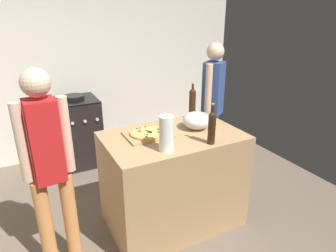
% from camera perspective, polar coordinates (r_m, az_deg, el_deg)
% --- Properties ---
extents(ground_plane, '(4.49, 3.37, 0.02)m').
position_cam_1_polar(ground_plane, '(3.55, -6.82, -12.83)').
color(ground_plane, '#6B5B4C').
extents(kitchen_wall_rear, '(4.49, 0.10, 2.60)m').
position_cam_1_polar(kitchen_wall_rear, '(4.37, -14.45, 11.79)').
color(kitchen_wall_rear, silver).
rests_on(kitchen_wall_rear, ground_plane).
extents(counter, '(1.24, 0.80, 0.93)m').
position_cam_1_polar(counter, '(2.87, 0.93, -10.32)').
color(counter, tan).
rests_on(counter, ground_plane).
extents(cutting_board, '(0.40, 0.32, 0.02)m').
position_cam_1_polar(cutting_board, '(2.63, -3.91, -1.72)').
color(cutting_board, tan).
rests_on(cutting_board, counter).
extents(pizza, '(0.32, 0.32, 0.03)m').
position_cam_1_polar(pizza, '(2.62, -3.92, -1.30)').
color(pizza, tan).
rests_on(pizza, cutting_board).
extents(mixing_bowl, '(0.27, 0.27, 0.16)m').
position_cam_1_polar(mixing_bowl, '(2.78, 5.60, 1.11)').
color(mixing_bowl, '#B2B2B7').
rests_on(mixing_bowl, counter).
extents(paper_towel_roll, '(0.11, 0.11, 0.30)m').
position_cam_1_polar(paper_towel_roll, '(2.30, -0.33, -1.52)').
color(paper_towel_roll, white).
rests_on(paper_towel_roll, counter).
extents(wine_bottle_dark, '(0.06, 0.06, 0.35)m').
position_cam_1_polar(wine_bottle_dark, '(2.45, 8.51, -0.08)').
color(wine_bottle_dark, '#331E0F').
rests_on(wine_bottle_dark, counter).
extents(wine_bottle_green, '(0.07, 0.07, 0.38)m').
position_cam_1_polar(wine_bottle_green, '(3.03, 4.75, 4.60)').
color(wine_bottle_green, '#331E0F').
rests_on(wine_bottle_green, counter).
extents(stove, '(0.61, 0.59, 0.96)m').
position_cam_1_polar(stove, '(4.14, -17.39, -1.12)').
color(stove, black).
rests_on(stove, ground_plane).
extents(person_in_stripes, '(0.37, 0.21, 1.64)m').
position_cam_1_polar(person_in_stripes, '(2.32, -22.15, -6.84)').
color(person_in_stripes, '#D88C4C').
rests_on(person_in_stripes, ground_plane).
extents(person_in_red, '(0.34, 0.30, 1.66)m').
position_cam_1_polar(person_in_red, '(3.54, 8.64, 4.48)').
color(person_in_red, '#383D4C').
rests_on(person_in_red, ground_plane).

